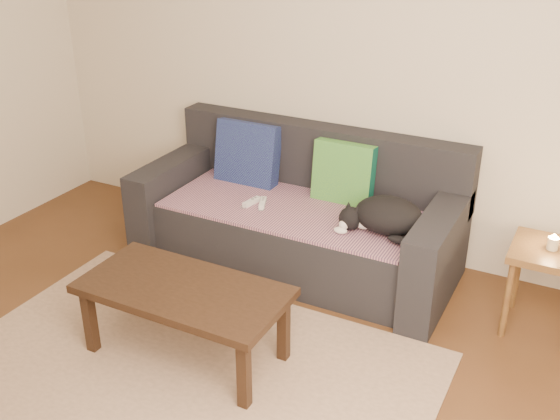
{
  "coord_description": "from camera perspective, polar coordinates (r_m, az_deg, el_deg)",
  "views": [
    {
      "loc": [
        1.69,
        -1.96,
        2.25
      ],
      "look_at": [
        0.05,
        1.2,
        0.55
      ],
      "focal_mm": 42.0,
      "sensor_mm": 36.0,
      "label": 1
    }
  ],
  "objects": [
    {
      "name": "wii_remote_a",
      "position": [
        4.26,
        -1.52,
        0.61
      ],
      "size": [
        0.09,
        0.15,
        0.03
      ],
      "primitive_type": "cube",
      "rotation": [
        0.0,
        0.0,
        1.95
      ],
      "color": "white",
      "rests_on": "throw_blanket"
    },
    {
      "name": "cat",
      "position": [
        3.93,
        9.13,
        -0.53
      ],
      "size": [
        0.54,
        0.41,
        0.22
      ],
      "rotation": [
        0.0,
        0.0,
        -0.26
      ],
      "color": "black",
      "rests_on": "throw_blanket"
    },
    {
      "name": "ground",
      "position": [
        3.42,
        -10.46,
        -16.02
      ],
      "size": [
        4.5,
        4.5,
        0.0
      ],
      "primitive_type": "plane",
      "color": "brown",
      "rests_on": "ground"
    },
    {
      "name": "sofa",
      "position": [
        4.37,
        1.67,
        -0.86
      ],
      "size": [
        2.1,
        0.94,
        0.87
      ],
      "color": "#232328",
      "rests_on": "ground"
    },
    {
      "name": "coffee_table",
      "position": [
        3.47,
        -8.38,
        -7.39
      ],
      "size": [
        1.09,
        0.54,
        0.44
      ],
      "color": "black",
      "rests_on": "rug"
    },
    {
      "name": "candle",
      "position": [
        3.85,
        22.67,
        -2.68
      ],
      "size": [
        0.06,
        0.06,
        0.09
      ],
      "color": "beige",
      "rests_on": "side_table"
    },
    {
      "name": "cushion_green",
      "position": [
        4.29,
        5.55,
        3.23
      ],
      "size": [
        0.4,
        0.15,
        0.41
      ],
      "primitive_type": "cube",
      "rotation": [
        -0.12,
        0.0,
        0.0
      ],
      "color": "#0D5646",
      "rests_on": "throw_blanket"
    },
    {
      "name": "rug",
      "position": [
        3.51,
        -8.95,
        -14.56
      ],
      "size": [
        2.5,
        1.8,
        0.01
      ],
      "primitive_type": "cube",
      "color": "tan",
      "rests_on": "ground"
    },
    {
      "name": "cushion_navy",
      "position": [
        4.58,
        -2.85,
        4.81
      ],
      "size": [
        0.46,
        0.2,
        0.47
      ],
      "primitive_type": "cube",
      "rotation": [
        -0.19,
        0.0,
        0.0
      ],
      "color": "#151355",
      "rests_on": "throw_blanket"
    },
    {
      "name": "throw_blanket",
      "position": [
        4.24,
        1.14,
        0.11
      ],
      "size": [
        1.66,
        0.74,
        0.02
      ],
      "primitive_type": "cube",
      "color": "#44294E",
      "rests_on": "sofa"
    },
    {
      "name": "side_table",
      "position": [
        3.91,
        22.36,
        -4.34
      ],
      "size": [
        0.42,
        0.42,
        0.52
      ],
      "color": "brown",
      "rests_on": "ground"
    },
    {
      "name": "wii_remote_b",
      "position": [
        4.28,
        -2.49,
        0.71
      ],
      "size": [
        0.06,
        0.15,
        0.03
      ],
      "primitive_type": "cube",
      "rotation": [
        0.0,
        0.0,
        1.39
      ],
      "color": "white",
      "rests_on": "throw_blanket"
    },
    {
      "name": "back_wall",
      "position": [
        4.41,
        4.33,
        13.02
      ],
      "size": [
        4.5,
        0.04,
        2.6
      ],
      "primitive_type": "cube",
      "color": "beige",
      "rests_on": "ground"
    }
  ]
}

